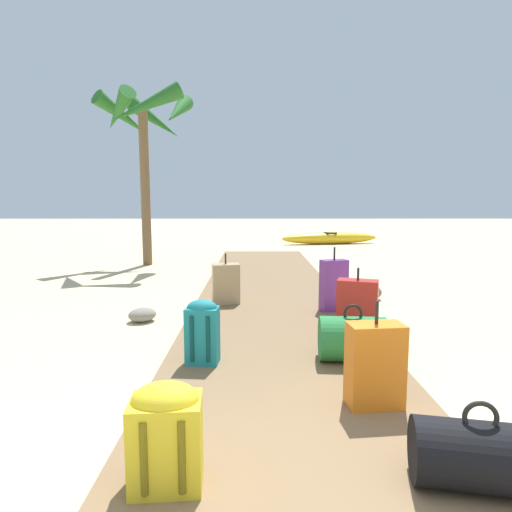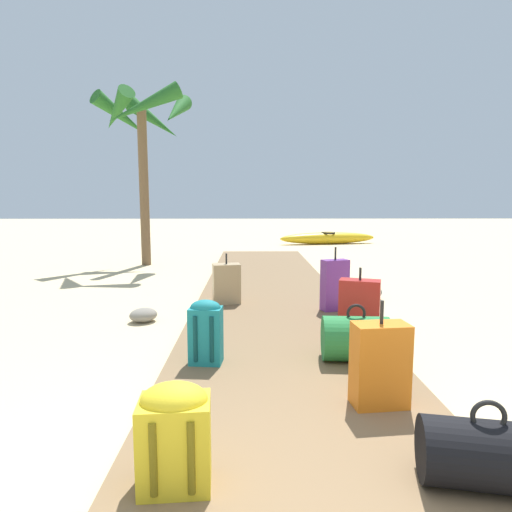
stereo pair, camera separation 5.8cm
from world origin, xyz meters
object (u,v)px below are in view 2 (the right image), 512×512
(suitcase_orange, at_px, (380,365))
(suitcase_red, at_px, (359,309))
(backpack_teal, at_px, (206,330))
(suitcase_tan, at_px, (227,283))
(suitcase_purple, at_px, (335,285))
(backpack_yellow, at_px, (175,433))
(palm_tree_far_left, at_px, (144,123))
(duffel_bag_black, at_px, (486,455))
(kayak, at_px, (328,238))
(duffel_bag_green, at_px, (355,339))

(suitcase_orange, relative_size, suitcase_red, 1.01)
(backpack_teal, relative_size, suitcase_tan, 0.82)
(suitcase_purple, distance_m, backpack_yellow, 3.69)
(palm_tree_far_left, bearing_deg, duffel_bag_black, -66.53)
(backpack_teal, distance_m, suitcase_purple, 2.30)
(suitcase_red, xyz_separation_m, palm_tree_far_left, (-3.40, 5.57, 2.75))
(kayak, bearing_deg, suitcase_purple, -99.62)
(duffel_bag_green, distance_m, palm_tree_far_left, 7.56)
(duffel_bag_green, bearing_deg, duffel_bag_black, -82.52)
(backpack_yellow, bearing_deg, suitcase_purple, 67.27)
(duffel_bag_green, xyz_separation_m, backpack_yellow, (-1.27, -1.65, 0.08))
(palm_tree_far_left, bearing_deg, backpack_teal, -72.88)
(suitcase_red, bearing_deg, backpack_yellow, -122.41)
(palm_tree_far_left, bearing_deg, suitcase_red, -58.62)
(duffel_bag_black, bearing_deg, suitcase_purple, 91.05)
(backpack_teal, distance_m, duffel_bag_green, 1.28)
(backpack_yellow, height_order, suitcase_red, suitcase_red)
(duffel_bag_black, bearing_deg, duffel_bag_green, 97.48)
(suitcase_tan, bearing_deg, duffel_bag_black, -69.40)
(suitcase_tan, relative_size, suitcase_red, 0.94)
(palm_tree_far_left, bearing_deg, duffel_bag_green, -62.70)
(suitcase_orange, distance_m, suitcase_tan, 3.21)
(backpack_yellow, relative_size, kayak, 0.15)
(suitcase_orange, xyz_separation_m, kayak, (1.77, 11.85, -0.16))
(backpack_yellow, height_order, palm_tree_far_left, palm_tree_far_left)
(suitcase_orange, height_order, suitcase_red, suitcase_orange)
(suitcase_purple, xyz_separation_m, suitcase_red, (0.03, -1.10, -0.03))
(suitcase_orange, bearing_deg, kayak, 81.52)
(backpack_yellow, distance_m, kayak, 13.02)
(suitcase_purple, bearing_deg, suitcase_orange, -94.36)
(suitcase_tan, xyz_separation_m, kayak, (2.95, 8.86, -0.15))
(duffel_bag_green, bearing_deg, backpack_teal, -178.02)
(suitcase_red, distance_m, palm_tree_far_left, 7.09)
(suitcase_purple, relative_size, duffel_bag_green, 1.36)
(duffel_bag_green, relative_size, kayak, 0.17)
(suitcase_red, relative_size, kayak, 0.21)
(duffel_bag_green, relative_size, suitcase_red, 0.83)
(suitcase_orange, distance_m, backpack_yellow, 1.48)
(backpack_yellow, bearing_deg, suitcase_red, 57.59)
(duffel_bag_black, distance_m, suitcase_red, 2.33)
(suitcase_purple, relative_size, suitcase_red, 1.12)
(palm_tree_far_left, bearing_deg, suitcase_orange, -65.78)
(backpack_teal, height_order, duffel_bag_black, backpack_teal)
(duffel_bag_green, height_order, kayak, duffel_bag_green)
(duffel_bag_green, distance_m, backpack_yellow, 2.08)
(kayak, bearing_deg, backpack_teal, -105.21)
(backpack_teal, xyz_separation_m, kayak, (3.01, 11.06, -0.17))
(backpack_yellow, bearing_deg, palm_tree_far_left, 103.87)
(suitcase_orange, bearing_deg, suitcase_tan, 111.61)
(suitcase_red, distance_m, kayak, 10.49)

